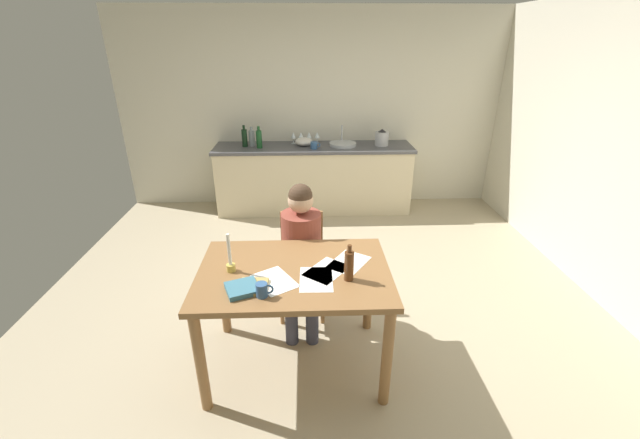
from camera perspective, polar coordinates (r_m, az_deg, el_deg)
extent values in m
cube|color=tan|center=(3.74, -0.01, -12.10)|extent=(5.20, 5.20, 0.04)
cube|color=beige|center=(5.68, -1.03, 15.24)|extent=(5.20, 0.12, 2.60)
cube|color=beige|center=(5.54, -0.89, 5.72)|extent=(2.59, 0.60, 0.86)
cube|color=#4C4C51|center=(5.41, -0.92, 10.24)|extent=(2.63, 0.64, 0.04)
cube|color=olive|center=(2.70, -3.72, -7.61)|extent=(1.28, 0.88, 0.04)
cylinder|color=olive|center=(2.73, -16.67, -18.99)|extent=(0.07, 0.07, 0.76)
cylinder|color=olive|center=(2.69, 9.52, -18.86)|extent=(0.07, 0.07, 0.76)
cylinder|color=olive|center=(3.30, -13.66, -10.00)|extent=(0.07, 0.07, 0.76)
cylinder|color=olive|center=(3.27, 6.99, -9.77)|extent=(0.07, 0.07, 0.76)
cube|color=olive|center=(3.39, -2.59, -6.49)|extent=(0.40, 0.40, 0.04)
cube|color=olive|center=(3.45, -2.61, -1.91)|extent=(0.36, 0.03, 0.40)
cylinder|color=olive|center=(3.38, -5.49, -11.47)|extent=(0.04, 0.04, 0.46)
cylinder|color=olive|center=(3.38, 0.39, -11.43)|extent=(0.04, 0.04, 0.46)
cylinder|color=olive|center=(3.66, -5.17, -8.35)|extent=(0.04, 0.04, 0.46)
cylinder|color=olive|center=(3.66, 0.21, -8.31)|extent=(0.04, 0.04, 0.46)
cylinder|color=brown|center=(3.26, -2.67, -3.18)|extent=(0.32, 0.32, 0.50)
sphere|color=#D8AD8C|center=(3.11, -2.80, 2.71)|extent=(0.20, 0.20, 0.20)
sphere|color=#473323|center=(3.09, -2.81, 3.40)|extent=(0.19, 0.19, 0.19)
cylinder|color=#383847|center=(3.22, -4.08, -8.71)|extent=(0.13, 0.38, 0.13)
cylinder|color=#383847|center=(3.20, -4.09, -13.95)|extent=(0.10, 0.10, 0.45)
cylinder|color=#383847|center=(3.22, -1.20, -8.69)|extent=(0.13, 0.38, 0.13)
cylinder|color=#383847|center=(3.20, -1.13, -13.93)|extent=(0.10, 0.10, 0.45)
cylinder|color=#33598C|center=(2.44, -8.31, -9.92)|extent=(0.07, 0.07, 0.09)
torus|color=#33598C|center=(2.43, -7.35, -9.83)|extent=(0.06, 0.01, 0.06)
cylinder|color=gold|center=(2.73, -12.58, -6.73)|extent=(0.06, 0.06, 0.05)
cylinder|color=white|center=(2.66, -12.85, -4.20)|extent=(0.02, 0.02, 0.22)
cube|color=tan|center=(2.54, -9.56, -9.43)|extent=(0.19, 0.20, 0.02)
cube|color=teal|center=(2.52, -11.03, -9.63)|extent=(0.24, 0.24, 0.03)
cube|color=white|center=(2.68, 0.97, -7.28)|extent=(0.35, 0.36, 0.00)
cube|color=white|center=(2.59, -0.55, -8.51)|extent=(0.22, 0.30, 0.00)
cube|color=white|center=(2.78, 4.11, -6.12)|extent=(0.34, 0.36, 0.00)
cube|color=white|center=(2.59, -6.49, -8.68)|extent=(0.34, 0.36, 0.00)
cylinder|color=#593319|center=(2.54, 4.16, -6.63)|extent=(0.06, 0.06, 0.20)
cylinder|color=#593319|center=(2.48, 4.24, -4.18)|extent=(0.03, 0.03, 0.05)
cylinder|color=#B2B7BC|center=(5.42, 3.26, 10.67)|extent=(0.36, 0.36, 0.04)
cylinder|color=silver|center=(5.56, 3.14, 12.06)|extent=(0.02, 0.02, 0.24)
cylinder|color=black|center=(5.44, -10.71, 11.34)|extent=(0.07, 0.07, 0.22)
cylinder|color=black|center=(5.41, -10.83, 12.79)|extent=(0.03, 0.03, 0.06)
cylinder|color=#8C999E|center=(5.46, -9.69, 11.34)|extent=(0.08, 0.08, 0.20)
cylinder|color=#8C999E|center=(5.43, -9.79, 12.63)|extent=(0.03, 0.03, 0.05)
cylinder|color=#194C23|center=(5.34, -8.68, 11.24)|extent=(0.07, 0.07, 0.23)
cylinder|color=#194C23|center=(5.31, -8.78, 12.72)|extent=(0.03, 0.03, 0.06)
ellipsoid|color=white|center=(5.42, -2.32, 11.04)|extent=(0.23, 0.23, 0.10)
cylinder|color=#B7BABF|center=(5.48, 8.80, 11.32)|extent=(0.18, 0.18, 0.18)
cone|color=#262628|center=(5.46, 8.87, 12.45)|extent=(0.11, 0.11, 0.04)
cylinder|color=silver|center=(5.55, -0.41, 10.84)|extent=(0.06, 0.06, 0.00)
cylinder|color=silver|center=(5.54, -0.41, 11.21)|extent=(0.01, 0.01, 0.07)
cone|color=silver|center=(5.53, -0.41, 11.97)|extent=(0.07, 0.07, 0.08)
cylinder|color=silver|center=(5.55, -1.56, 10.83)|extent=(0.06, 0.06, 0.00)
cylinder|color=silver|center=(5.54, -1.57, 11.20)|extent=(0.01, 0.01, 0.07)
cone|color=silver|center=(5.53, -1.58, 11.96)|extent=(0.07, 0.07, 0.08)
cylinder|color=silver|center=(5.55, -2.71, 10.81)|extent=(0.06, 0.06, 0.00)
cylinder|color=silver|center=(5.54, -2.72, 11.18)|extent=(0.01, 0.01, 0.07)
cone|color=silver|center=(5.53, -2.74, 11.94)|extent=(0.07, 0.07, 0.08)
cylinder|color=silver|center=(5.55, -3.80, 10.79)|extent=(0.06, 0.06, 0.00)
cylinder|color=silver|center=(5.54, -3.81, 11.16)|extent=(0.01, 0.01, 0.07)
cone|color=silver|center=(5.53, -3.83, 11.92)|extent=(0.07, 0.07, 0.08)
cylinder|color=#33598C|center=(5.25, -0.84, 10.53)|extent=(0.09, 0.09, 0.09)
torus|color=#33598C|center=(5.25, -0.30, 10.59)|extent=(0.06, 0.01, 0.06)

